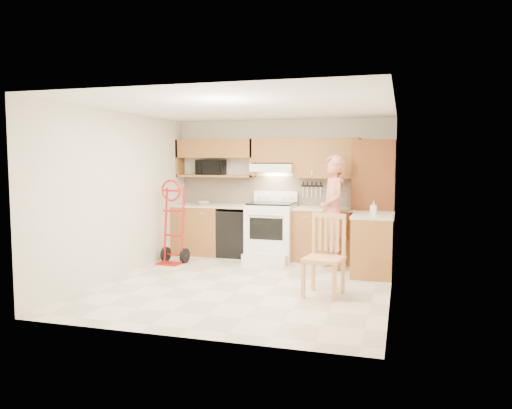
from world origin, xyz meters
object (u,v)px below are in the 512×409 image
at_px(range, 270,226).
at_px(hand_truck, 171,226).
at_px(microwave, 211,167).
at_px(dining_chair, 324,256).
at_px(person, 333,212).

height_order(range, hand_truck, hand_truck).
relative_size(microwave, hand_truck, 0.40).
bearing_deg(range, dining_chair, -58.90).
height_order(microwave, range, microwave).
bearing_deg(hand_truck, person, 13.58).
bearing_deg(person, hand_truck, -106.86).
distance_m(microwave, dining_chair, 3.64).
bearing_deg(microwave, range, -15.05).
xyz_separation_m(range, dining_chair, (1.27, -2.10, -0.07)).
height_order(person, dining_chair, person).
bearing_deg(person, microwave, -131.36).
height_order(range, person, person).
distance_m(microwave, person, 2.61).
height_order(microwave, person, person).
bearing_deg(hand_truck, microwave, 80.51).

